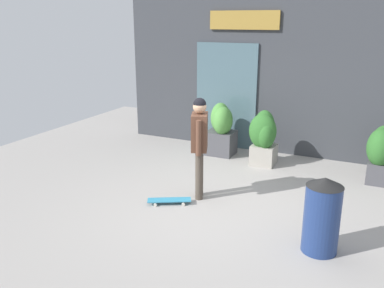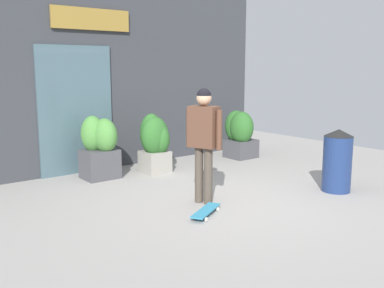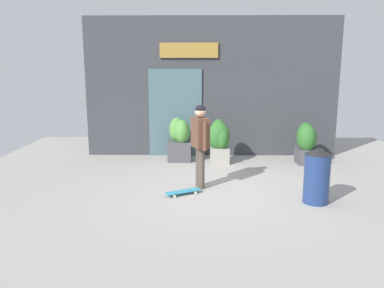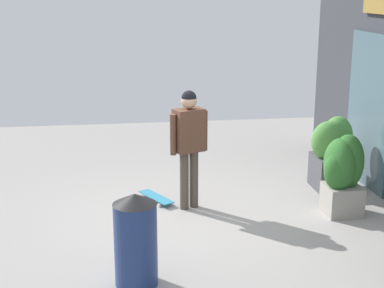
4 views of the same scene
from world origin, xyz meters
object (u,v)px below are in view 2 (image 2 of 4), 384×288
at_px(skateboarder, 204,133).
at_px(skateboard, 206,211).
at_px(trash_bin, 337,160).
at_px(planter_box_left, 99,146).
at_px(planter_box_mid, 239,132).
at_px(planter_box_right, 155,141).

relative_size(skateboarder, skateboard, 2.41).
relative_size(skateboarder, trash_bin, 1.67).
distance_m(planter_box_left, planter_box_mid, 3.39).
bearing_deg(skateboard, skateboarder, -155.20).
relative_size(skateboarder, planter_box_right, 1.51).
bearing_deg(planter_box_left, planter_box_mid, -4.50).
relative_size(planter_box_mid, trash_bin, 1.03).
height_order(planter_box_left, planter_box_mid, planter_box_left).
bearing_deg(planter_box_mid, skateboard, -140.86).
distance_m(skateboard, planter_box_left, 2.92).
distance_m(skateboarder, planter_box_mid, 3.58).
bearing_deg(skateboarder, planter_box_left, -98.42).
bearing_deg(planter_box_mid, trash_bin, -102.38).
relative_size(skateboard, planter_box_mid, 0.67).
bearing_deg(planter_box_right, planter_box_mid, -0.15).
xyz_separation_m(planter_box_right, trash_bin, (1.65, -3.02, -0.11)).
relative_size(skateboard, planter_box_left, 0.62).
xyz_separation_m(planter_box_left, planter_box_right, (1.07, -0.26, 0.03)).
bearing_deg(planter_box_right, skateboarder, -103.86).
bearing_deg(skateboarder, trash_bin, 136.70).
relative_size(skateboard, planter_box_right, 0.63).
height_order(planter_box_right, trash_bin, planter_box_right).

